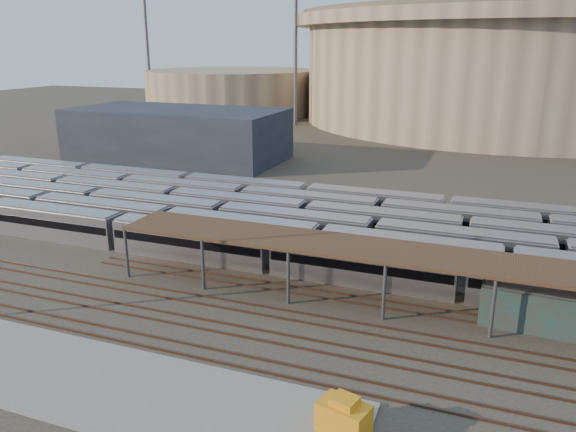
% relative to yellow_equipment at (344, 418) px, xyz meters
% --- Properties ---
extents(ground, '(420.00, 420.00, 0.00)m').
position_rel_yellow_equipment_xyz_m(ground, '(-18.50, 14.02, -1.13)').
color(ground, '#383026').
rests_on(ground, ground).
extents(apron, '(50.00, 9.00, 0.20)m').
position_rel_yellow_equipment_xyz_m(apron, '(-23.50, -0.98, -1.03)').
color(apron, gray).
rests_on(apron, ground).
extents(subway_trains, '(126.99, 23.90, 3.60)m').
position_rel_yellow_equipment_xyz_m(subway_trains, '(-17.36, 32.52, 0.67)').
color(subway_trains, silver).
rests_on(subway_trains, ground).
extents(inspection_shed, '(60.30, 6.00, 5.30)m').
position_rel_yellow_equipment_xyz_m(inspection_shed, '(3.50, 18.02, 3.85)').
color(inspection_shed, '#4F4F53').
rests_on(inspection_shed, ground).
extents(empty_tracks, '(170.00, 9.62, 0.18)m').
position_rel_yellow_equipment_xyz_m(empty_tracks, '(-18.50, 9.02, -1.04)').
color(empty_tracks, '#4C3323').
rests_on(empty_tracks, ground).
extents(stadium, '(124.00, 124.00, 32.50)m').
position_rel_yellow_equipment_xyz_m(stadium, '(6.50, 154.02, 15.34)').
color(stadium, tan).
rests_on(stadium, ground).
extents(secondary_arena, '(56.00, 56.00, 14.00)m').
position_rel_yellow_equipment_xyz_m(secondary_arena, '(-78.50, 144.02, 5.87)').
color(secondary_arena, tan).
rests_on(secondary_arena, ground).
extents(service_building, '(42.00, 20.00, 10.00)m').
position_rel_yellow_equipment_xyz_m(service_building, '(-53.50, 69.02, 3.87)').
color(service_building, '#1E232D').
rests_on(service_building, ground).
extents(floodlight_0, '(4.00, 1.00, 38.40)m').
position_rel_yellow_equipment_xyz_m(floodlight_0, '(-48.50, 124.02, 19.52)').
color(floodlight_0, '#4F4F53').
rests_on(floodlight_0, ground).
extents(floodlight_1, '(4.00, 1.00, 38.40)m').
position_rel_yellow_equipment_xyz_m(floodlight_1, '(-103.50, 134.02, 19.52)').
color(floodlight_1, '#4F4F53').
rests_on(floodlight_1, ground).
extents(floodlight_3, '(4.00, 1.00, 38.40)m').
position_rel_yellow_equipment_xyz_m(floodlight_3, '(-28.50, 174.02, 19.52)').
color(floodlight_3, '#4F4F53').
rests_on(floodlight_3, ground).
extents(yellow_equipment, '(3.37, 2.58, 1.87)m').
position_rel_yellow_equipment_xyz_m(yellow_equipment, '(0.00, 0.00, 0.00)').
color(yellow_equipment, orange).
rests_on(yellow_equipment, apron).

